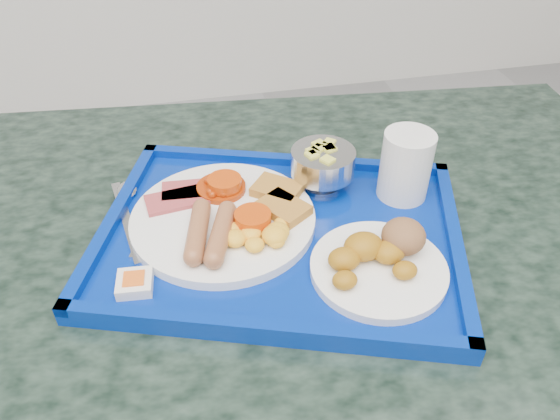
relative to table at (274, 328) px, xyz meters
name	(u,v)px	position (x,y,z in m)	size (l,w,h in m)	color
table	(274,328)	(0.00, 0.00, 0.00)	(1.33, 0.96, 0.78)	slate
tray	(280,236)	(0.01, -0.01, 0.21)	(0.58, 0.50, 0.03)	#032590
main_plate	(228,217)	(-0.06, 0.02, 0.23)	(0.26, 0.26, 0.04)	white
bread_plate	(381,259)	(0.12, -0.11, 0.24)	(0.17, 0.17, 0.06)	white
fruit_bowl	(323,163)	(0.09, 0.08, 0.26)	(0.10, 0.10, 0.07)	#BCBCBE
juice_cup	(406,164)	(0.21, 0.04, 0.27)	(0.07, 0.07, 0.10)	white
spoon	(133,199)	(-0.19, 0.10, 0.22)	(0.08, 0.18, 0.01)	#BCBCBE
knife	(127,221)	(-0.20, 0.06, 0.22)	(0.01, 0.19, 0.00)	#BCBCBE
jam_packet	(135,283)	(-0.19, -0.07, 0.23)	(0.05, 0.05, 0.02)	white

